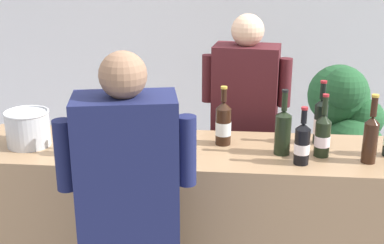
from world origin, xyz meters
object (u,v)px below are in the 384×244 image
at_px(wine_bottle_3, 108,130).
at_px(wine_glass, 184,132).
at_px(wine_bottle_6, 84,136).
at_px(wine_bottle_7, 321,121).
at_px(wine_bottle_8, 323,135).
at_px(wine_bottle_2, 302,143).
at_px(wine_bottle_10, 121,135).
at_px(wine_bottle_0, 158,134).
at_px(wine_bottle_4, 371,137).
at_px(potted_shrub, 347,125).
at_px(wine_bottle_5, 223,123).
at_px(wine_bottle_1, 283,131).
at_px(person_server, 244,145).
at_px(ice_bucket, 28,128).
at_px(wine_bottle_11, 137,125).

distance_m(wine_bottle_3, wine_glass, 0.40).
relative_size(wine_bottle_6, wine_glass, 1.61).
bearing_deg(wine_bottle_7, wine_bottle_8, -94.18).
height_order(wine_bottle_2, wine_bottle_10, wine_bottle_10).
distance_m(wine_bottle_0, wine_bottle_4, 1.07).
xyz_separation_m(wine_bottle_4, potted_shrub, (0.17, 1.35, -0.40)).
bearing_deg(wine_bottle_4, wine_bottle_5, 166.08).
xyz_separation_m(wine_bottle_1, person_server, (-0.19, 0.61, -0.33)).
bearing_deg(wine_bottle_6, wine_bottle_5, 18.13).
height_order(wine_bottle_0, wine_bottle_4, wine_bottle_4).
bearing_deg(wine_bottle_5, person_server, 76.61).
bearing_deg(potted_shrub, wine_glass, -129.60).
distance_m(wine_bottle_2, wine_bottle_7, 0.32).
relative_size(wine_bottle_8, wine_glass, 1.77).
bearing_deg(wine_bottle_8, ice_bucket, 179.90).
bearing_deg(wine_bottle_4, wine_glass, 179.19).
xyz_separation_m(wine_bottle_3, wine_bottle_7, (1.12, 0.23, 0.01)).
bearing_deg(potted_shrub, ice_bucket, -146.79).
distance_m(wine_bottle_1, wine_bottle_10, 0.83).
bearing_deg(wine_bottle_8, wine_bottle_7, 85.82).
distance_m(wine_glass, ice_bucket, 0.86).
relative_size(wine_bottle_4, wine_bottle_10, 1.14).
height_order(wine_bottle_1, wine_bottle_3, wine_bottle_1).
height_order(wine_bottle_2, wine_bottle_6, wine_bottle_6).
bearing_deg(wine_bottle_7, potted_shrub, 70.95).
bearing_deg(ice_bucket, wine_bottle_3, -6.29).
distance_m(wine_bottle_0, wine_bottle_11, 0.16).
bearing_deg(wine_bottle_11, wine_bottle_7, 8.31).
distance_m(wine_bottle_2, wine_bottle_5, 0.46).
distance_m(wine_bottle_0, wine_glass, 0.14).
bearing_deg(potted_shrub, wine_bottle_2, -110.01).
bearing_deg(wine_bottle_2, wine_bottle_4, 8.36).
xyz_separation_m(wine_bottle_2, wine_bottle_4, (0.34, 0.05, 0.03)).
height_order(wine_bottle_0, wine_bottle_8, wine_bottle_8).
relative_size(wine_bottle_1, wine_bottle_6, 1.15).
height_order(wine_bottle_5, ice_bucket, wine_bottle_5).
distance_m(wine_bottle_3, wine_bottle_6, 0.13).
height_order(wine_bottle_2, wine_bottle_8, wine_bottle_8).
xyz_separation_m(wine_bottle_0, wine_bottle_6, (-0.37, -0.06, -0.00)).
height_order(wine_bottle_5, wine_bottle_6, wine_bottle_5).
bearing_deg(wine_bottle_11, wine_bottle_3, -148.55).
bearing_deg(wine_bottle_10, ice_bucket, 167.52).
xyz_separation_m(wine_bottle_5, wine_bottle_8, (0.51, -0.12, -0.01)).
bearing_deg(wine_bottle_6, wine_bottle_7, 13.40).
height_order(wine_bottle_0, wine_bottle_5, wine_bottle_5).
bearing_deg(wine_glass, wine_bottle_6, -173.07).
bearing_deg(potted_shrub, wine_bottle_4, -97.23).
distance_m(wine_bottle_1, wine_bottle_6, 1.02).
relative_size(wine_bottle_5, ice_bucket, 1.36).
bearing_deg(wine_bottle_11, wine_bottle_1, -2.08).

